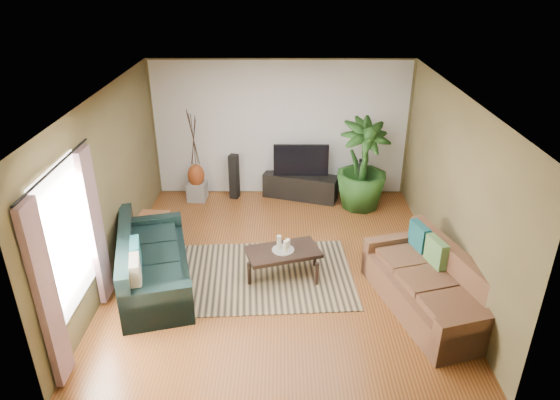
{
  "coord_description": "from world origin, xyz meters",
  "views": [
    {
      "loc": [
        0.04,
        -6.59,
        4.33
      ],
      "look_at": [
        0.0,
        0.2,
        1.05
      ],
      "focal_mm": 32.0,
      "sensor_mm": 36.0,
      "label": 1
    }
  ],
  "objects_px": {
    "sofa_left": "(154,259)",
    "coffee_table": "(283,263)",
    "speaker_right": "(362,182)",
    "tv_stand": "(301,186)",
    "side_table": "(154,230)",
    "television": "(301,160)",
    "sofa_right": "(428,282)",
    "pedestal": "(197,191)",
    "potted_plant": "(362,165)",
    "vase": "(196,175)",
    "speaker_left": "(234,177)"
  },
  "relations": [
    {
      "from": "sofa_right",
      "to": "coffee_table",
      "type": "relative_size",
      "value": 1.96
    },
    {
      "from": "coffee_table",
      "to": "television",
      "type": "bearing_deg",
      "value": 65.52
    },
    {
      "from": "tv_stand",
      "to": "sofa_right",
      "type": "bearing_deg",
      "value": -48.35
    },
    {
      "from": "sofa_right",
      "to": "pedestal",
      "type": "relative_size",
      "value": 5.88
    },
    {
      "from": "coffee_table",
      "to": "speaker_left",
      "type": "relative_size",
      "value": 1.18
    },
    {
      "from": "sofa_left",
      "to": "pedestal",
      "type": "bearing_deg",
      "value": -17.8
    },
    {
      "from": "potted_plant",
      "to": "vase",
      "type": "bearing_deg",
      "value": 174.67
    },
    {
      "from": "television",
      "to": "pedestal",
      "type": "xyz_separation_m",
      "value": [
        -2.05,
        -0.11,
        -0.63
      ]
    },
    {
      "from": "potted_plant",
      "to": "speaker_left",
      "type": "bearing_deg",
      "value": 170.63
    },
    {
      "from": "speaker_left",
      "to": "pedestal",
      "type": "height_order",
      "value": "speaker_left"
    },
    {
      "from": "sofa_right",
      "to": "speaker_right",
      "type": "distance_m",
      "value": 3.3
    },
    {
      "from": "sofa_left",
      "to": "television",
      "type": "relative_size",
      "value": 2.01
    },
    {
      "from": "potted_plant",
      "to": "pedestal",
      "type": "bearing_deg",
      "value": 174.67
    },
    {
      "from": "sofa_right",
      "to": "television",
      "type": "bearing_deg",
      "value": -171.96
    },
    {
      "from": "speaker_right",
      "to": "sofa_left",
      "type": "bearing_deg",
      "value": -131.2
    },
    {
      "from": "speaker_right",
      "to": "vase",
      "type": "xyz_separation_m",
      "value": [
        -3.23,
        0.16,
        0.07
      ]
    },
    {
      "from": "side_table",
      "to": "vase",
      "type": "bearing_deg",
      "value": 74.95
    },
    {
      "from": "sofa_left",
      "to": "coffee_table",
      "type": "distance_m",
      "value": 1.89
    },
    {
      "from": "sofa_left",
      "to": "coffee_table",
      "type": "height_order",
      "value": "sofa_left"
    },
    {
      "from": "tv_stand",
      "to": "coffee_table",
      "type": "bearing_deg",
      "value": -79.94
    },
    {
      "from": "vase",
      "to": "speaker_right",
      "type": "bearing_deg",
      "value": -2.82
    },
    {
      "from": "sofa_right",
      "to": "potted_plant",
      "type": "relative_size",
      "value": 1.22
    },
    {
      "from": "vase",
      "to": "potted_plant",
      "type": "bearing_deg",
      "value": -5.33
    },
    {
      "from": "tv_stand",
      "to": "potted_plant",
      "type": "xyz_separation_m",
      "value": [
        1.13,
        -0.4,
        0.62
      ]
    },
    {
      "from": "tv_stand",
      "to": "speaker_right",
      "type": "height_order",
      "value": "speaker_right"
    },
    {
      "from": "tv_stand",
      "to": "speaker_right",
      "type": "relative_size",
      "value": 1.62
    },
    {
      "from": "tv_stand",
      "to": "side_table",
      "type": "distance_m",
      "value": 3.1
    },
    {
      "from": "speaker_right",
      "to": "side_table",
      "type": "height_order",
      "value": "speaker_right"
    },
    {
      "from": "television",
      "to": "pedestal",
      "type": "height_order",
      "value": "television"
    },
    {
      "from": "television",
      "to": "speaker_left",
      "type": "relative_size",
      "value": 1.18
    },
    {
      "from": "side_table",
      "to": "speaker_left",
      "type": "bearing_deg",
      "value": 56.74
    },
    {
      "from": "speaker_left",
      "to": "potted_plant",
      "type": "relative_size",
      "value": 0.52
    },
    {
      "from": "coffee_table",
      "to": "tv_stand",
      "type": "bearing_deg",
      "value": 65.52
    },
    {
      "from": "speaker_right",
      "to": "potted_plant",
      "type": "height_order",
      "value": "potted_plant"
    },
    {
      "from": "sofa_right",
      "to": "tv_stand",
      "type": "bearing_deg",
      "value": -171.96
    },
    {
      "from": "tv_stand",
      "to": "side_table",
      "type": "height_order",
      "value": "side_table"
    },
    {
      "from": "potted_plant",
      "to": "sofa_left",
      "type": "bearing_deg",
      "value": -142.51
    },
    {
      "from": "coffee_table",
      "to": "pedestal",
      "type": "bearing_deg",
      "value": 105.58
    },
    {
      "from": "coffee_table",
      "to": "side_table",
      "type": "bearing_deg",
      "value": 139.55
    },
    {
      "from": "pedestal",
      "to": "side_table",
      "type": "relative_size",
      "value": 0.7
    },
    {
      "from": "sofa_right",
      "to": "speaker_right",
      "type": "relative_size",
      "value": 2.33
    },
    {
      "from": "television",
      "to": "speaker_right",
      "type": "height_order",
      "value": "television"
    },
    {
      "from": "coffee_table",
      "to": "potted_plant",
      "type": "bearing_deg",
      "value": 40.46
    },
    {
      "from": "pedestal",
      "to": "vase",
      "type": "relative_size",
      "value": 0.78
    },
    {
      "from": "sofa_left",
      "to": "sofa_right",
      "type": "distance_m",
      "value": 3.86
    },
    {
      "from": "television",
      "to": "speaker_left",
      "type": "bearing_deg",
      "value": 180.0
    },
    {
      "from": "sofa_right",
      "to": "pedestal",
      "type": "bearing_deg",
      "value": -149.48
    },
    {
      "from": "sofa_right",
      "to": "television",
      "type": "distance_m",
      "value": 3.9
    },
    {
      "from": "sofa_right",
      "to": "pedestal",
      "type": "distance_m",
      "value": 5.01
    },
    {
      "from": "sofa_right",
      "to": "side_table",
      "type": "distance_m",
      "value": 4.46
    }
  ]
}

